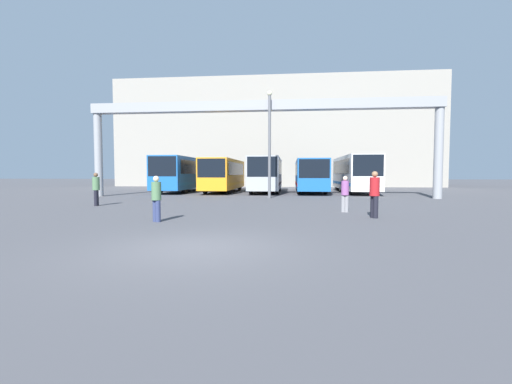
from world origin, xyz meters
The scene contains 13 objects.
ground_plane centered at (0.00, 0.00, 0.00)m, with size 200.00×200.00×0.00m, color #47474C.
building_backdrop centered at (0.00, 43.14, 7.29)m, with size 43.78×12.00×14.58m.
overhead_gantry centered at (0.00, 17.17, 5.80)m, with size 25.45×0.80×6.99m.
bus_slot_0 centered at (-8.08, 24.33, 1.87)m, with size 2.59×10.83×3.25m.
bus_slot_1 centered at (-4.04, 24.06, 1.76)m, with size 2.50×10.29×3.04m.
bus_slot_2 centered at (0.00, 23.96, 1.83)m, with size 2.58×10.09×3.18m.
bus_slot_3 centered at (4.04, 24.80, 1.71)m, with size 2.59×11.77×2.96m.
bus_slot_4 centered at (8.08, 24.65, 1.89)m, with size 2.52×11.47×3.29m.
pedestrian_near_left centered at (-8.27, 9.79, 0.95)m, with size 0.37×0.37×1.80m.
pedestrian_near_center centered at (-2.61, 4.16, 0.88)m, with size 0.35×0.35×1.67m.
pedestrian_near_right centered at (4.68, 8.00, 0.87)m, with size 0.34×0.34×1.64m.
pedestrian_mid_right centered at (5.51, 6.05, 0.98)m, with size 0.38×0.38×1.84m.
lamp_post centered at (0.73, 16.55, 4.14)m, with size 0.36×0.36×7.55m.
Camera 1 is at (2.22, -7.75, 1.75)m, focal length 24.00 mm.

